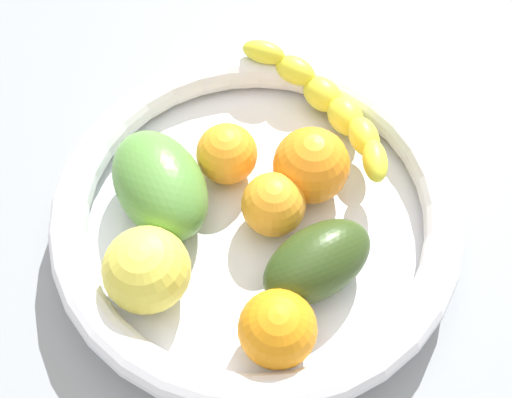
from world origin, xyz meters
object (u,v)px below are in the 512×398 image
at_px(fruit_bowl, 256,214).
at_px(banana_draped_left, 328,104).
at_px(orange_rear, 311,165).
at_px(avocado_dark, 317,262).
at_px(mango_green, 160,185).
at_px(apple_yellow, 147,270).
at_px(orange_mid_right, 227,154).
at_px(orange_mid_left, 273,205).
at_px(orange_front, 278,329).

relative_size(fruit_bowl, banana_draped_left, 1.80).
relative_size(orange_rear, avocado_dark, 0.69).
relative_size(mango_green, apple_yellow, 1.62).
height_order(mango_green, avocado_dark, mango_green).
bearing_deg(orange_mid_right, fruit_bowl, -117.56).
height_order(orange_mid_right, mango_green, mango_green).
bearing_deg(orange_mid_right, orange_mid_left, -107.79).
bearing_deg(mango_green, orange_mid_right, -21.98).
bearing_deg(mango_green, avocado_dark, -83.41).
bearing_deg(orange_mid_right, avocado_dark, -110.20).
distance_m(fruit_bowl, apple_yellow, 0.11).
bearing_deg(banana_draped_left, apple_yellow, 173.61).
bearing_deg(orange_mid_right, apple_yellow, -171.99).
xyz_separation_m(orange_front, apple_yellow, (-0.02, 0.11, 0.00)).
height_order(fruit_bowl, mango_green, mango_green).
relative_size(orange_mid_right, mango_green, 0.49).
bearing_deg(avocado_dark, fruit_bowl, 75.24).
bearing_deg(orange_mid_right, orange_front, -130.84).
height_order(apple_yellow, avocado_dark, apple_yellow).
height_order(orange_front, orange_mid_right, orange_front).
relative_size(banana_draped_left, apple_yellow, 2.83).
bearing_deg(avocado_dark, apple_yellow, 129.23).
xyz_separation_m(orange_mid_left, orange_rear, (0.05, -0.01, 0.01)).
bearing_deg(fruit_bowl, orange_mid_right, 62.44).
xyz_separation_m(orange_mid_right, orange_rear, (0.03, -0.07, 0.01)).
relative_size(apple_yellow, avocado_dark, 0.71).
bearing_deg(orange_rear, apple_yellow, 161.80).
distance_m(orange_front, apple_yellow, 0.11).
xyz_separation_m(fruit_bowl, orange_front, (-0.08, -0.08, 0.02)).
xyz_separation_m(banana_draped_left, avocado_dark, (-0.14, -0.08, -0.00)).
relative_size(mango_green, avocado_dark, 1.15).
distance_m(banana_draped_left, mango_green, 0.17).
xyz_separation_m(orange_front, mango_green, (0.05, 0.15, 0.00)).
xyz_separation_m(orange_rear, mango_green, (-0.09, 0.09, -0.00)).
xyz_separation_m(banana_draped_left, orange_front, (-0.21, -0.08, 0.00)).
bearing_deg(avocado_dark, orange_rear, 35.49).
relative_size(fruit_bowl, orange_rear, 5.24).
xyz_separation_m(banana_draped_left, mango_green, (-0.16, 0.07, 0.00)).
xyz_separation_m(fruit_bowl, orange_rear, (0.05, -0.02, 0.03)).
height_order(banana_draped_left, apple_yellow, apple_yellow).
distance_m(banana_draped_left, orange_mid_right, 0.11).
bearing_deg(orange_front, orange_rear, 22.50).
xyz_separation_m(fruit_bowl, orange_mid_right, (0.03, 0.05, 0.02)).
relative_size(fruit_bowl, orange_mid_right, 6.39).
bearing_deg(orange_front, fruit_bowl, 42.77).
distance_m(orange_rear, mango_green, 0.13).
height_order(fruit_bowl, orange_front, orange_front).
height_order(orange_mid_right, orange_rear, orange_rear).
height_order(fruit_bowl, apple_yellow, apple_yellow).
bearing_deg(banana_draped_left, avocado_dark, -151.74).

